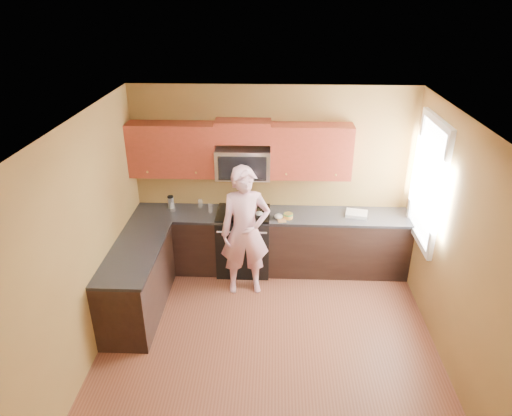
# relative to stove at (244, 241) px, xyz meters

# --- Properties ---
(floor) EXTENTS (4.00, 4.00, 0.00)m
(floor) POSITION_rel_stove_xyz_m (0.40, -1.68, -0.47)
(floor) COLOR brown
(floor) RESTS_ON ground
(ceiling) EXTENTS (4.00, 4.00, 0.00)m
(ceiling) POSITION_rel_stove_xyz_m (0.40, -1.68, 2.23)
(ceiling) COLOR white
(ceiling) RESTS_ON ground
(wall_back) EXTENTS (4.00, 0.00, 4.00)m
(wall_back) POSITION_rel_stove_xyz_m (0.40, 0.32, 0.88)
(wall_back) COLOR brown
(wall_back) RESTS_ON ground
(wall_front) EXTENTS (4.00, 0.00, 4.00)m
(wall_front) POSITION_rel_stove_xyz_m (0.40, -3.67, 0.88)
(wall_front) COLOR brown
(wall_front) RESTS_ON ground
(wall_left) EXTENTS (0.00, 4.00, 4.00)m
(wall_left) POSITION_rel_stove_xyz_m (-1.60, -1.68, 0.88)
(wall_left) COLOR brown
(wall_left) RESTS_ON ground
(wall_right) EXTENTS (0.00, 4.00, 4.00)m
(wall_right) POSITION_rel_stove_xyz_m (2.40, -1.68, 0.88)
(wall_right) COLOR brown
(wall_right) RESTS_ON ground
(cabinet_back_run) EXTENTS (4.00, 0.60, 0.88)m
(cabinet_back_run) POSITION_rel_stove_xyz_m (0.40, 0.02, -0.03)
(cabinet_back_run) COLOR black
(cabinet_back_run) RESTS_ON floor
(cabinet_left_run) EXTENTS (0.60, 1.60, 0.88)m
(cabinet_left_run) POSITION_rel_stove_xyz_m (-1.30, -1.08, -0.03)
(cabinet_left_run) COLOR black
(cabinet_left_run) RESTS_ON floor
(countertop_back) EXTENTS (4.00, 0.62, 0.04)m
(countertop_back) POSITION_rel_stove_xyz_m (0.40, 0.01, 0.43)
(countertop_back) COLOR black
(countertop_back) RESTS_ON cabinet_back_run
(countertop_left) EXTENTS (0.62, 1.60, 0.04)m
(countertop_left) POSITION_rel_stove_xyz_m (-1.29, -1.08, 0.43)
(countertop_left) COLOR black
(countertop_left) RESTS_ON cabinet_left_run
(stove) EXTENTS (0.76, 0.65, 0.95)m
(stove) POSITION_rel_stove_xyz_m (0.00, 0.00, 0.00)
(stove) COLOR black
(stove) RESTS_ON floor
(microwave) EXTENTS (0.76, 0.40, 0.42)m
(microwave) POSITION_rel_stove_xyz_m (0.00, 0.12, 0.97)
(microwave) COLOR silver
(microwave) RESTS_ON wall_back
(upper_cab_left) EXTENTS (1.22, 0.33, 0.75)m
(upper_cab_left) POSITION_rel_stove_xyz_m (-0.99, 0.16, 0.97)
(upper_cab_left) COLOR maroon
(upper_cab_left) RESTS_ON wall_back
(upper_cab_right) EXTENTS (1.12, 0.33, 0.75)m
(upper_cab_right) POSITION_rel_stove_xyz_m (0.94, 0.16, 0.97)
(upper_cab_right) COLOR maroon
(upper_cab_right) RESTS_ON wall_back
(upper_cab_over_mw) EXTENTS (0.76, 0.33, 0.30)m
(upper_cab_over_mw) POSITION_rel_stove_xyz_m (0.00, 0.16, 1.62)
(upper_cab_over_mw) COLOR maroon
(upper_cab_over_mw) RESTS_ON wall_back
(window) EXTENTS (0.06, 1.06, 1.66)m
(window) POSITION_rel_stove_xyz_m (2.38, -0.48, 1.17)
(window) COLOR white
(window) RESTS_ON wall_right
(woman) EXTENTS (0.73, 0.53, 1.83)m
(woman) POSITION_rel_stove_xyz_m (0.06, -0.53, 0.44)
(woman) COLOR pink
(woman) RESTS_ON floor
(frying_pan) EXTENTS (0.40, 0.56, 0.07)m
(frying_pan) POSITION_rel_stove_xyz_m (-0.06, -0.15, 0.47)
(frying_pan) COLOR black
(frying_pan) RESTS_ON stove
(butter_tub) EXTENTS (0.17, 0.17, 0.10)m
(butter_tub) POSITION_rel_stove_xyz_m (0.64, -0.11, 0.45)
(butter_tub) COLOR gold
(butter_tub) RESTS_ON countertop_back
(toast_slice) EXTENTS (0.12, 0.12, 0.01)m
(toast_slice) POSITION_rel_stove_xyz_m (0.55, -0.20, 0.45)
(toast_slice) COLOR #B27F47
(toast_slice) RESTS_ON countertop_back
(napkin_a) EXTENTS (0.14, 0.15, 0.06)m
(napkin_a) POSITION_rel_stove_xyz_m (0.23, -0.05, 0.48)
(napkin_a) COLOR silver
(napkin_a) RESTS_ON countertop_back
(napkin_b) EXTENTS (0.14, 0.15, 0.07)m
(napkin_b) POSITION_rel_stove_xyz_m (0.51, -0.13, 0.48)
(napkin_b) COLOR silver
(napkin_b) RESTS_ON countertop_back
(dish_towel) EXTENTS (0.35, 0.30, 0.05)m
(dish_towel) POSITION_rel_stove_xyz_m (1.63, 0.02, 0.47)
(dish_towel) COLOR silver
(dish_towel) RESTS_ON countertop_back
(travel_mug) EXTENTS (0.11, 0.11, 0.19)m
(travel_mug) POSITION_rel_stove_xyz_m (-1.08, 0.16, 0.45)
(travel_mug) COLOR silver
(travel_mug) RESTS_ON countertop_back
(glass_a) EXTENTS (0.07, 0.07, 0.12)m
(glass_a) POSITION_rel_stove_xyz_m (-0.65, 0.20, 0.51)
(glass_a) COLOR silver
(glass_a) RESTS_ON countertop_back
(glass_b) EXTENTS (0.08, 0.08, 0.12)m
(glass_b) POSITION_rel_stove_xyz_m (-1.03, 0.05, 0.51)
(glass_b) COLOR silver
(glass_b) RESTS_ON countertop_back
(glass_c) EXTENTS (0.08, 0.08, 0.12)m
(glass_c) POSITION_rel_stove_xyz_m (-0.48, 0.05, 0.51)
(glass_c) COLOR silver
(glass_c) RESTS_ON countertop_back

